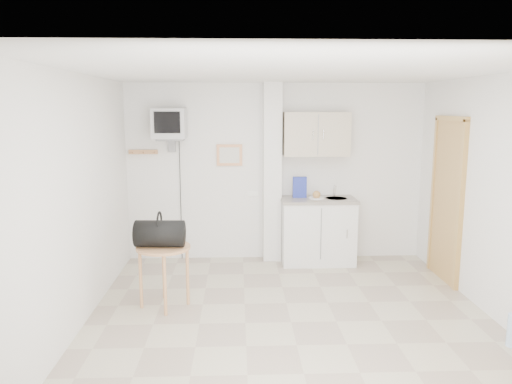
{
  "coord_description": "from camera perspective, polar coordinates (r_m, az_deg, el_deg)",
  "views": [
    {
      "loc": [
        -0.54,
        -4.78,
        2.17
      ],
      "look_at": [
        -0.34,
        0.6,
        1.25
      ],
      "focal_mm": 35.0,
      "sensor_mm": 36.0,
      "label": 1
    }
  ],
  "objects": [
    {
      "name": "ground",
      "position": [
        5.27,
        4.03,
        -14.62
      ],
      "size": [
        4.5,
        4.5,
        0.0
      ],
      "primitive_type": "plane",
      "color": "#B7AC92",
      "rests_on": "ground"
    },
    {
      "name": "room_envelope",
      "position": [
        4.97,
        6.88,
        2.32
      ],
      "size": [
        4.24,
        4.54,
        2.55
      ],
      "color": "white",
      "rests_on": "ground"
    },
    {
      "name": "kitchenette",
      "position": [
        7.0,
        7.02,
        -1.61
      ],
      "size": [
        1.03,
        0.58,
        2.1
      ],
      "color": "silver",
      "rests_on": "ground"
    },
    {
      "name": "crt_television",
      "position": [
        6.86,
        -9.87,
        7.61
      ],
      "size": [
        0.44,
        0.45,
        2.15
      ],
      "color": "slate",
      "rests_on": "ground"
    },
    {
      "name": "round_table",
      "position": [
        5.54,
        -10.51,
        -7.09
      ],
      "size": [
        0.58,
        0.58,
        0.68
      ],
      "rotation": [
        0.0,
        0.0,
        0.17
      ],
      "color": "tan",
      "rests_on": "ground"
    },
    {
      "name": "duffel_bag",
      "position": [
        5.47,
        -10.94,
        -4.66
      ],
      "size": [
        0.54,
        0.32,
        0.39
      ],
      "rotation": [
        0.0,
        0.0,
        -0.05
      ],
      "color": "black",
      "rests_on": "round_table"
    }
  ]
}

